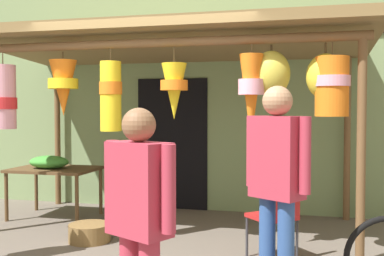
# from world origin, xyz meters

# --- Properties ---
(ground_plane) EXTENTS (30.00, 30.00, 0.00)m
(ground_plane) POSITION_xyz_m (0.00, 0.00, 0.00)
(ground_plane) COLOR #60564C
(shop_facade) EXTENTS (12.91, 0.29, 4.34)m
(shop_facade) POSITION_xyz_m (-0.00, 2.41, 2.17)
(shop_facade) COLOR #7A9360
(shop_facade) RESTS_ON ground_plane
(market_stall_canopy) EXTENTS (4.95, 2.39, 2.52)m
(market_stall_canopy) POSITION_xyz_m (0.12, 0.98, 2.18)
(market_stall_canopy) COLOR brown
(market_stall_canopy) RESTS_ON ground_plane
(display_table) EXTENTS (1.16, 0.82, 0.71)m
(display_table) POSITION_xyz_m (-1.73, 1.27, 0.63)
(display_table) COLOR brown
(display_table) RESTS_ON ground_plane
(flower_heap_on_table) EXTENTS (0.57, 0.40, 0.18)m
(flower_heap_on_table) POSITION_xyz_m (-1.77, 1.20, 0.80)
(flower_heap_on_table) COLOR green
(flower_heap_on_table) RESTS_ON display_table
(folding_chair) EXTENTS (0.57, 0.57, 0.84)m
(folding_chair) POSITION_xyz_m (1.44, 0.11, 0.50)
(folding_chair) COLOR #AD1E1E
(folding_chair) RESTS_ON ground_plane
(wicker_basket_by_table) EXTENTS (0.48, 0.48, 0.21)m
(wicker_basket_by_table) POSITION_xyz_m (-0.71, 0.29, 0.10)
(wicker_basket_by_table) COLOR brown
(wicker_basket_by_table) RESTS_ON ground_plane
(vendor_in_orange) EXTENTS (0.51, 0.40, 1.72)m
(vendor_in_orange) POSITION_xyz_m (1.52, -0.98, 1.02)
(vendor_in_orange) COLOR #2D5193
(vendor_in_orange) RESTS_ON ground_plane
(customer_foreground) EXTENTS (0.54, 0.38, 1.55)m
(customer_foreground) POSITION_xyz_m (0.75, -1.96, 0.91)
(customer_foreground) COLOR #B23347
(customer_foreground) RESTS_ON ground_plane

